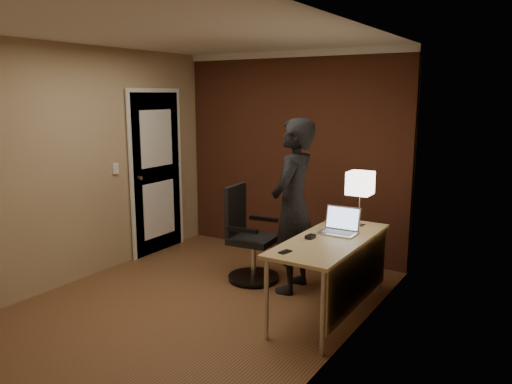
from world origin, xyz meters
TOP-DOWN VIEW (x-y plane):
  - room at (-0.27, 1.54)m, footprint 4.00×4.00m
  - desk at (1.25, 0.47)m, footprint 0.60×1.50m
  - desk_lamp at (1.24, 1.00)m, footprint 0.22×0.22m
  - laptop at (1.18, 0.69)m, footprint 0.34×0.27m
  - mouse at (1.03, 0.37)m, footprint 0.07×0.10m
  - phone at (1.03, -0.10)m, footprint 0.08×0.12m
  - office_chair at (0.07, 0.84)m, footprint 0.55×0.59m
  - person at (0.61, 0.84)m, footprint 0.49×0.68m

SIDE VIEW (x-z plane):
  - office_chair at x=0.07m, z-range -0.06..0.95m
  - desk at x=1.25m, z-range 0.24..0.97m
  - phone at x=1.03m, z-range 0.73..0.74m
  - mouse at x=1.03m, z-range 0.73..0.76m
  - laptop at x=1.18m, z-range 0.68..0.91m
  - person at x=0.61m, z-range 0.00..1.76m
  - desk_lamp at x=1.24m, z-range 0.88..1.41m
  - room at x=-0.27m, z-range -0.63..3.37m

